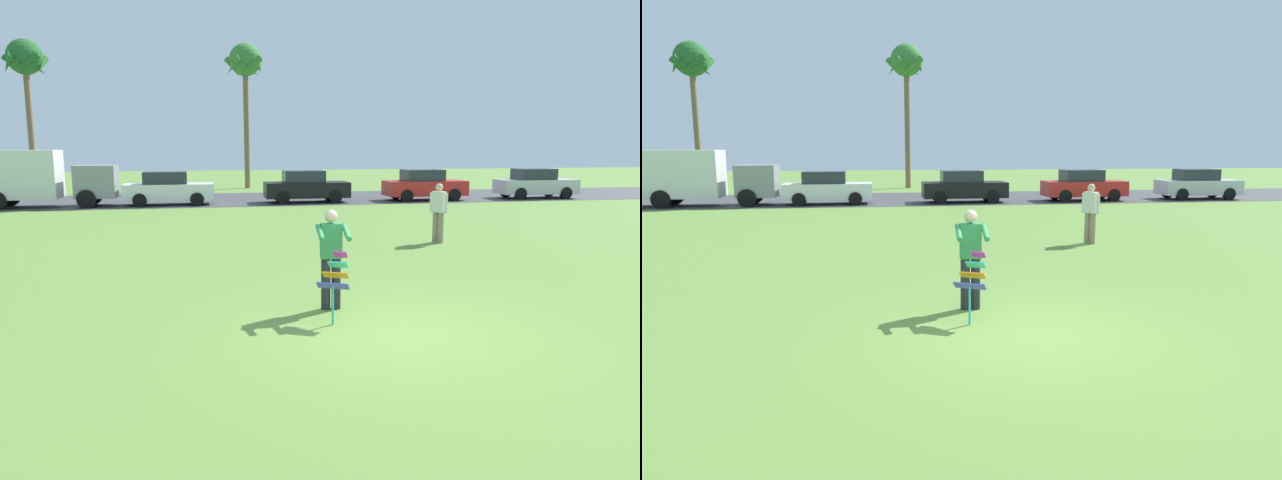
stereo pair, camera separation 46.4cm
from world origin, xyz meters
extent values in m
plane|color=olive|center=(0.00, 0.00, 0.00)|extent=(120.00, 120.00, 0.00)
cube|color=#424247|center=(0.00, 22.64, 0.01)|extent=(120.00, 8.00, 0.01)
cylinder|color=#26262B|center=(-0.60, 1.47, 0.45)|extent=(0.16, 0.16, 0.90)
cylinder|color=#26262B|center=(-0.78, 1.48, 0.45)|extent=(0.16, 0.16, 0.90)
cube|color=#338C4C|center=(-0.69, 1.48, 1.20)|extent=(0.37, 0.24, 0.60)
sphere|color=beige|center=(-0.69, 1.48, 1.62)|extent=(0.22, 0.22, 0.22)
cylinder|color=#338C4C|center=(-0.48, 1.22, 1.38)|extent=(0.13, 0.59, 0.24)
cylinder|color=#338C4C|center=(-0.92, 1.25, 1.38)|extent=(0.13, 0.59, 0.24)
cube|color=#D83399|center=(-0.62, 1.05, 1.04)|extent=(0.26, 0.22, 0.12)
cube|color=#33BFBF|center=(-0.69, 0.90, 0.91)|extent=(0.35, 0.27, 0.12)
cube|color=orange|center=(-0.76, 0.75, 0.77)|extent=(0.44, 0.31, 0.12)
cube|color=#4C4CCC|center=(-0.84, 0.61, 0.63)|extent=(0.52, 0.35, 0.12)
cylinder|color=#33BFBF|center=(-0.84, 0.61, 0.32)|extent=(0.04, 0.04, 0.63)
cube|color=gray|center=(-7.95, 20.31, 1.17)|extent=(1.85, 1.94, 1.50)
cube|color=silver|center=(-11.64, 20.22, 1.52)|extent=(4.25, 2.10, 2.20)
cylinder|color=black|center=(-8.32, 21.22, 0.42)|extent=(0.85, 0.30, 0.84)
cylinder|color=black|center=(-8.27, 19.39, 0.42)|extent=(0.85, 0.30, 0.84)
cylinder|color=black|center=(-12.02, 21.14, 0.42)|extent=(0.85, 0.30, 0.84)
cylinder|color=black|center=(-11.98, 19.30, 0.42)|extent=(0.85, 0.30, 0.84)
cube|color=white|center=(-4.67, 20.24, 0.64)|extent=(4.24, 1.79, 0.76)
cube|color=#282D38|center=(-4.82, 20.24, 1.30)|extent=(2.05, 1.44, 0.60)
cylinder|color=black|center=(-3.38, 21.08, 0.32)|extent=(0.64, 0.23, 0.64)
cylinder|color=black|center=(-3.35, 19.47, 0.32)|extent=(0.64, 0.23, 0.64)
cylinder|color=black|center=(-5.99, 21.02, 0.32)|extent=(0.64, 0.23, 0.64)
cylinder|color=black|center=(-5.95, 19.41, 0.32)|extent=(0.64, 0.23, 0.64)
cube|color=black|center=(2.03, 20.24, 0.64)|extent=(4.21, 1.73, 0.76)
cube|color=#282D38|center=(1.88, 20.24, 1.30)|extent=(2.03, 1.41, 0.60)
cylinder|color=black|center=(3.33, 21.06, 0.32)|extent=(0.64, 0.22, 0.64)
cylinder|color=black|center=(3.34, 19.44, 0.32)|extent=(0.64, 0.22, 0.64)
cylinder|color=black|center=(0.73, 21.04, 0.32)|extent=(0.64, 0.22, 0.64)
cylinder|color=black|center=(0.74, 19.43, 0.32)|extent=(0.64, 0.22, 0.64)
cube|color=red|center=(8.30, 20.24, 0.64)|extent=(4.25, 1.83, 0.76)
cube|color=#282D38|center=(8.15, 20.24, 1.30)|extent=(2.06, 1.46, 0.60)
cylinder|color=black|center=(9.58, 21.09, 0.32)|extent=(0.65, 0.24, 0.64)
cylinder|color=black|center=(9.63, 19.48, 0.32)|extent=(0.65, 0.24, 0.64)
cylinder|color=black|center=(6.98, 21.01, 0.32)|extent=(0.65, 0.24, 0.64)
cylinder|color=black|center=(7.03, 19.39, 0.32)|extent=(0.65, 0.24, 0.64)
cube|color=silver|center=(14.67, 20.24, 0.64)|extent=(4.25, 1.82, 0.76)
cube|color=#282D38|center=(14.52, 20.25, 1.30)|extent=(2.05, 1.45, 0.60)
cylinder|color=black|center=(15.99, 21.01, 0.32)|extent=(0.65, 0.24, 0.64)
cylinder|color=black|center=(15.95, 19.40, 0.32)|extent=(0.65, 0.24, 0.64)
cylinder|color=black|center=(13.39, 21.09, 0.32)|extent=(0.65, 0.24, 0.64)
cylinder|color=black|center=(13.34, 19.47, 0.32)|extent=(0.65, 0.24, 0.64)
cylinder|color=brown|center=(-13.44, 30.15, 3.95)|extent=(0.36, 0.36, 7.89)
sphere|color=#236028|center=(-13.44, 30.15, 8.09)|extent=(2.10, 2.10, 2.10)
cone|color=#236028|center=(-12.49, 30.15, 7.64)|extent=(0.44, 1.56, 1.28)
cone|color=#236028|center=(-13.14, 31.05, 7.64)|extent=(1.62, 0.90, 1.28)
cone|color=#236028|center=(-14.21, 30.71, 7.64)|extent=(1.27, 1.52, 1.28)
cone|color=#236028|center=(-14.21, 29.59, 7.64)|extent=(1.27, 1.52, 1.28)
cone|color=#236028|center=(-13.14, 29.25, 7.64)|extent=(1.62, 0.90, 1.28)
cylinder|color=brown|center=(-0.25, 30.77, 4.09)|extent=(0.36, 0.36, 8.18)
sphere|color=#387A33|center=(-0.25, 30.77, 8.38)|extent=(2.10, 2.10, 2.10)
cone|color=#387A33|center=(0.70, 30.77, 7.93)|extent=(0.44, 1.56, 1.28)
cone|color=#387A33|center=(0.04, 31.67, 7.93)|extent=(1.62, 0.90, 1.28)
cone|color=#387A33|center=(-1.02, 31.33, 7.93)|extent=(1.27, 1.52, 1.28)
cone|color=#387A33|center=(-1.02, 30.21, 7.93)|extent=(1.27, 1.52, 1.28)
cone|color=#387A33|center=(0.04, 29.86, 7.93)|extent=(1.62, 0.90, 1.28)
cylinder|color=gray|center=(3.86, 7.53, 0.45)|extent=(0.16, 0.16, 0.90)
cylinder|color=gray|center=(3.75, 7.67, 0.45)|extent=(0.16, 0.16, 0.90)
cube|color=silver|center=(3.81, 7.60, 1.20)|extent=(0.40, 0.42, 0.60)
sphere|color=beige|center=(3.81, 7.60, 1.62)|extent=(0.22, 0.22, 0.22)
cylinder|color=silver|center=(3.96, 7.41, 1.17)|extent=(0.09, 0.09, 0.58)
cylinder|color=silver|center=(3.66, 7.79, 1.17)|extent=(0.09, 0.09, 0.58)
camera|label=1|loc=(-2.66, -7.81, 2.79)|focal=31.77mm
camera|label=2|loc=(-2.20, -7.89, 2.79)|focal=31.77mm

